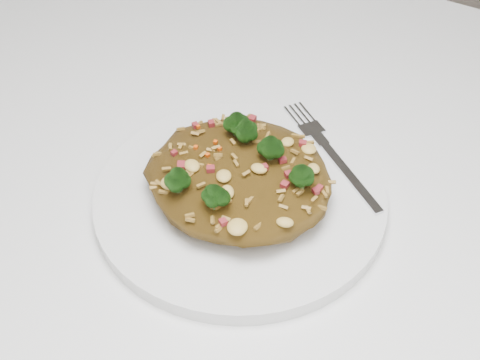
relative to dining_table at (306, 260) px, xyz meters
name	(u,v)px	position (x,y,z in m)	size (l,w,h in m)	color
dining_table	(306,260)	(0.00, 0.00, 0.00)	(1.20, 0.80, 0.75)	white
plate	(240,198)	(-0.05, -0.04, 0.10)	(0.26, 0.26, 0.01)	white
fried_rice	(240,171)	(-0.05, -0.04, 0.13)	(0.16, 0.15, 0.06)	brown
fork	(336,160)	(0.00, 0.04, 0.11)	(0.14, 0.11, 0.00)	silver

